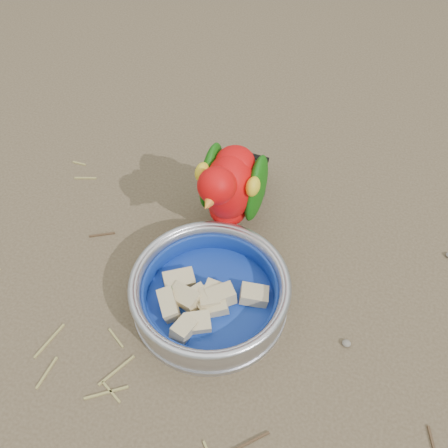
% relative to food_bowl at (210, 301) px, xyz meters
% --- Properties ---
extents(ground, '(60.00, 60.00, 0.00)m').
position_rel_food_bowl_xyz_m(ground, '(0.03, -0.09, -0.01)').
color(ground, brown).
extents(food_bowl, '(0.24, 0.24, 0.02)m').
position_rel_food_bowl_xyz_m(food_bowl, '(0.00, 0.00, 0.00)').
color(food_bowl, '#B2B2BA').
rests_on(food_bowl, ground).
extents(bowl_wall, '(0.24, 0.24, 0.04)m').
position_rel_food_bowl_xyz_m(bowl_wall, '(0.00, 0.00, 0.03)').
color(bowl_wall, '#B2B2BA').
rests_on(bowl_wall, food_bowl).
extents(fruit_wedges, '(0.14, 0.14, 0.03)m').
position_rel_food_bowl_xyz_m(fruit_wedges, '(0.00, 0.00, 0.02)').
color(fruit_wedges, tan).
rests_on(fruit_wedges, food_bowl).
extents(lory_parrot, '(0.13, 0.23, 0.18)m').
position_rel_food_bowl_xyz_m(lory_parrot, '(-0.01, 0.16, 0.08)').
color(lory_parrot, red).
rests_on(lory_parrot, ground).
extents(ground_debris, '(0.90, 0.80, 0.01)m').
position_rel_food_bowl_xyz_m(ground_debris, '(-0.02, -0.01, -0.01)').
color(ground_debris, '#9B8F4E').
rests_on(ground_debris, ground).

